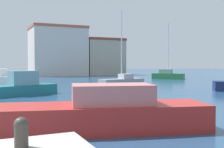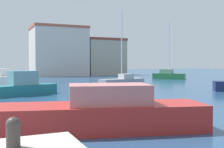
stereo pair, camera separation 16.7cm
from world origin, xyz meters
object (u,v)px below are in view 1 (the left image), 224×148
motorboat_teal_center_channel (23,87)px  motorboat_red_far_right (98,114)px  sailboat_green_inner_mooring (168,75)px  mooring_bollard (21,131)px  sailboat_grey_behind_lamppost (122,82)px

motorboat_teal_center_channel → motorboat_red_far_right: (1.14, -13.32, -0.04)m
motorboat_teal_center_channel → sailboat_green_inner_mooring: bearing=30.2°
mooring_bollard → motorboat_teal_center_channel: motorboat_teal_center_channel is taller
mooring_bollard → motorboat_teal_center_channel: bearing=83.3°
motorboat_teal_center_channel → sailboat_grey_behind_lamppost: bearing=20.2°
mooring_bollard → motorboat_red_far_right: motorboat_red_far_right is taller
mooring_bollard → sailboat_grey_behind_lamppost: sailboat_grey_behind_lamppost is taller
mooring_bollard → motorboat_teal_center_channel: 18.22m
sailboat_green_inner_mooring → motorboat_teal_center_channel: (-23.63, -13.74, 0.02)m
motorboat_teal_center_channel → motorboat_red_far_right: motorboat_teal_center_channel is taller
mooring_bollard → sailboat_grey_behind_lamppost: 25.48m
mooring_bollard → motorboat_red_far_right: (3.28, 4.77, -0.74)m
motorboat_teal_center_channel → motorboat_red_far_right: size_ratio=0.65×
sailboat_green_inner_mooring → sailboat_grey_behind_lamppost: 16.24m
mooring_bollard → motorboat_red_far_right: 5.83m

